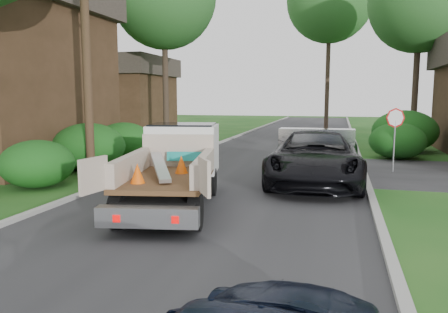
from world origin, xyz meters
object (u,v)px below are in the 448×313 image
stop_sign (395,126)px  utility_pole (86,31)px  tree_right_far (420,2)px  tree_center_far (330,0)px  house_left_far (118,95)px  flatbed_truck (177,161)px  black_pickup (315,157)px

stop_sign → utility_pole: utility_pole is taller
stop_sign → tree_right_far: tree_right_far is taller
tree_center_far → utility_pole: bearing=-106.6°
house_left_far → flatbed_truck: 23.24m
stop_sign → flatbed_truck: stop_sign is taller
stop_sign → black_pickup: bearing=-132.6°
utility_pole → flatbed_truck: 6.45m
tree_right_far → black_pickup: (-5.10, -14.05, -7.59)m
tree_center_far → flatbed_truck: size_ratio=2.49×
tree_right_far → black_pickup: 16.76m
house_left_far → tree_right_far: 21.78m
house_left_far → stop_sign: bearing=-34.8°
house_left_far → black_pickup: house_left_far is taller
stop_sign → black_pickup: 4.23m
stop_sign → tree_center_far: 23.15m
flatbed_truck → black_pickup: 5.04m
tree_right_far → stop_sign: bearing=-101.8°
stop_sign → tree_right_far: size_ratio=0.22×
utility_pole → tree_center_far: 26.75m
stop_sign → tree_right_far: bearing=78.2°
tree_right_far → black_pickup: tree_right_far is taller
stop_sign → flatbed_truck: size_ratio=0.42×
house_left_far → tree_center_far: size_ratio=0.52×
utility_pole → house_left_far: size_ratio=1.32×
house_left_far → tree_center_far: (15.50, 8.00, 7.93)m
tree_center_far → black_pickup: tree_center_far is taller
tree_right_far → flatbed_truck: size_ratio=1.96×
stop_sign → utility_pole: size_ratio=0.25×
house_left_far → flatbed_truck: house_left_far is taller
tree_center_far → house_left_far: bearing=-152.7°
utility_pole → tree_right_far: 20.12m
tree_center_far → black_pickup: size_ratio=2.28×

